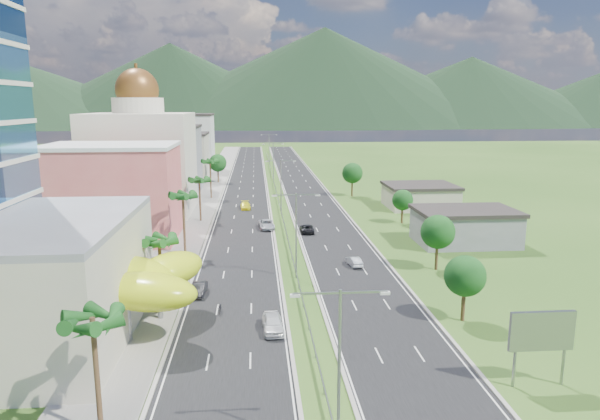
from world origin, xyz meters
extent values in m
plane|color=#2D5119|center=(0.00, 0.00, 0.00)|extent=(500.00, 500.00, 0.00)
cube|color=black|center=(-7.50, 90.00, 0.02)|extent=(11.00, 260.00, 0.04)
cube|color=black|center=(7.50, 90.00, 0.02)|extent=(11.00, 260.00, 0.04)
cube|color=gray|center=(-17.00, 90.00, 0.06)|extent=(7.00, 260.00, 0.12)
cube|color=gray|center=(0.00, 72.00, 0.62)|extent=(0.08, 216.00, 0.28)
cube|color=gray|center=(0.00, 174.00, 0.35)|extent=(0.10, 0.12, 0.70)
cylinder|color=gray|center=(0.00, -25.00, 5.50)|extent=(0.20, 0.20, 11.00)
cube|color=gray|center=(-1.44, -25.00, 10.80)|extent=(2.88, 0.12, 0.12)
cube|color=gray|center=(1.44, -25.00, 10.80)|extent=(2.88, 0.12, 0.12)
cube|color=silver|center=(-2.72, -25.00, 10.70)|extent=(0.60, 0.25, 0.18)
cube|color=silver|center=(2.72, -25.00, 10.70)|extent=(0.60, 0.25, 0.18)
cylinder|color=gray|center=(0.00, 10.00, 5.50)|extent=(0.20, 0.20, 11.00)
cube|color=gray|center=(-1.44, 10.00, 10.80)|extent=(2.88, 0.12, 0.12)
cube|color=gray|center=(1.44, 10.00, 10.80)|extent=(2.88, 0.12, 0.12)
cube|color=silver|center=(-2.72, 10.00, 10.70)|extent=(0.60, 0.25, 0.18)
cube|color=silver|center=(2.72, 10.00, 10.70)|extent=(0.60, 0.25, 0.18)
cylinder|color=gray|center=(0.00, 50.00, 5.50)|extent=(0.20, 0.20, 11.00)
cube|color=gray|center=(-1.44, 50.00, 10.80)|extent=(2.88, 0.12, 0.12)
cube|color=gray|center=(1.44, 50.00, 10.80)|extent=(2.88, 0.12, 0.12)
cube|color=silver|center=(-2.72, 50.00, 10.70)|extent=(0.60, 0.25, 0.18)
cube|color=silver|center=(2.72, 50.00, 10.70)|extent=(0.60, 0.25, 0.18)
cylinder|color=gray|center=(0.00, 95.00, 5.50)|extent=(0.20, 0.20, 11.00)
cube|color=gray|center=(-1.44, 95.00, 10.80)|extent=(2.88, 0.12, 0.12)
cube|color=gray|center=(1.44, 95.00, 10.80)|extent=(2.88, 0.12, 0.12)
cube|color=silver|center=(-2.72, 95.00, 10.70)|extent=(0.60, 0.25, 0.18)
cube|color=silver|center=(2.72, 95.00, 10.70)|extent=(0.60, 0.25, 0.18)
cylinder|color=gray|center=(0.00, 140.00, 5.50)|extent=(0.20, 0.20, 11.00)
cube|color=gray|center=(-1.44, 140.00, 10.80)|extent=(2.88, 0.12, 0.12)
cube|color=gray|center=(1.44, 140.00, 10.80)|extent=(2.88, 0.12, 0.12)
cube|color=silver|center=(-2.72, 140.00, 10.70)|extent=(0.60, 0.25, 0.18)
cube|color=silver|center=(2.72, 140.00, 10.70)|extent=(0.60, 0.25, 0.18)
cylinder|color=gray|center=(-24.00, -2.00, 2.00)|extent=(0.50, 0.50, 4.00)
cylinder|color=gray|center=(-17.00, -7.00, 2.00)|extent=(0.50, 0.50, 4.00)
cylinder|color=gray|center=(-21.00, -10.00, 2.00)|extent=(0.50, 0.50, 4.00)
cylinder|color=gray|center=(-15.00, -2.00, 2.00)|extent=(0.50, 0.50, 4.00)
cube|color=#D55759|center=(-28.00, 32.00, 7.50)|extent=(20.00, 15.00, 15.00)
cube|color=beige|center=(-28.00, 55.00, 10.00)|extent=(20.00, 20.00, 20.00)
cylinder|color=beige|center=(-28.00, 55.00, 21.50)|extent=(10.00, 10.00, 3.00)
sphere|color=brown|center=(-28.00, 55.00, 24.50)|extent=(8.40, 8.40, 8.40)
cube|color=slate|center=(-27.00, 80.00, 8.00)|extent=(16.00, 15.00, 16.00)
cube|color=#B3AC93|center=(-27.00, 102.00, 6.50)|extent=(16.00, 15.00, 13.00)
cube|color=silver|center=(-27.00, 125.00, 9.00)|extent=(16.00, 15.00, 18.00)
cylinder|color=gray|center=(15.00, -18.00, 1.60)|extent=(0.24, 0.24, 3.20)
cylinder|color=gray|center=(19.00, -18.00, 1.60)|extent=(0.24, 0.24, 3.20)
cube|color=#D85919|center=(17.00, -18.00, 4.60)|extent=(5.20, 0.35, 3.20)
cube|color=slate|center=(28.00, 25.00, 2.50)|extent=(15.00, 10.00, 5.00)
cube|color=#B3AC93|center=(30.00, 55.00, 2.20)|extent=(14.00, 12.00, 4.40)
cylinder|color=#47301C|center=(-15.50, -22.00, 4.25)|extent=(0.36, 0.36, 8.50)
cylinder|color=#47301C|center=(-15.50, 2.00, 3.75)|extent=(0.36, 0.36, 7.50)
cylinder|color=#47301C|center=(-15.50, 22.00, 4.50)|extent=(0.36, 0.36, 9.00)
cylinder|color=#47301C|center=(-15.50, 45.00, 4.00)|extent=(0.36, 0.36, 8.00)
cylinder|color=#47301C|center=(-15.50, 70.00, 4.40)|extent=(0.36, 0.36, 8.80)
cylinder|color=#47301C|center=(-15.50, 95.00, 2.45)|extent=(0.40, 0.40, 4.90)
sphere|color=#184D19|center=(-15.50, 95.00, 5.60)|extent=(4.90, 4.90, 4.90)
cylinder|color=#47301C|center=(16.00, -5.00, 2.10)|extent=(0.40, 0.40, 4.20)
sphere|color=#184D19|center=(16.00, -5.00, 4.80)|extent=(4.20, 4.20, 4.20)
cylinder|color=#47301C|center=(19.00, 12.00, 2.27)|extent=(0.40, 0.40, 4.55)
sphere|color=#184D19|center=(19.00, 12.00, 5.20)|extent=(4.55, 4.55, 4.55)
cylinder|color=#47301C|center=(22.00, 40.00, 1.92)|extent=(0.40, 0.40, 3.85)
sphere|color=#184D19|center=(22.00, 40.00, 4.40)|extent=(3.85, 3.85, 3.85)
cylinder|color=#47301C|center=(18.00, 70.00, 2.45)|extent=(0.40, 0.40, 4.90)
sphere|color=#184D19|center=(18.00, 70.00, 5.60)|extent=(4.90, 4.90, 4.90)
imported|color=silver|center=(-3.52, -6.04, 0.86)|extent=(2.18, 4.92, 1.65)
imported|color=black|center=(-11.74, 4.87, 0.72)|extent=(1.72, 4.24, 1.37)
imported|color=#B0B3B8|center=(-3.20, 37.63, 0.81)|extent=(3.04, 5.76, 1.54)
imported|color=yellow|center=(-7.24, 56.12, 0.76)|extent=(2.29, 5.04, 1.43)
imported|color=#A9ADB1|center=(8.29, 14.44, 0.68)|extent=(1.91, 4.03, 1.28)
imported|color=black|center=(3.70, 34.33, 0.72)|extent=(2.32, 4.94, 1.37)
imported|color=black|center=(-8.97, -0.93, 0.73)|extent=(0.66, 2.16, 1.38)
camera|label=1|loc=(-4.92, -55.06, 21.93)|focal=32.00mm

